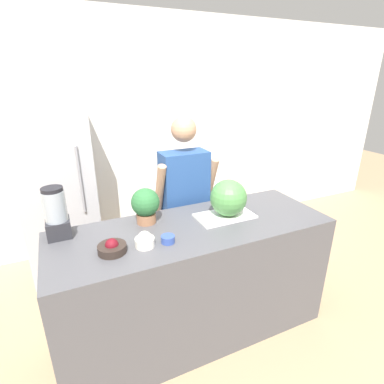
# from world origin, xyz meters

# --- Properties ---
(ground_plane) EXTENTS (14.00, 14.00, 0.00)m
(ground_plane) POSITION_xyz_m (0.00, 0.00, 0.00)
(ground_plane) COLOR tan
(wall_back) EXTENTS (8.00, 0.06, 2.60)m
(wall_back) POSITION_xyz_m (0.00, 2.05, 1.30)
(wall_back) COLOR white
(wall_back) RESTS_ON ground_plane
(counter_island) EXTENTS (2.02, 0.72, 0.93)m
(counter_island) POSITION_xyz_m (0.00, 0.36, 0.47)
(counter_island) COLOR #4C4C51
(counter_island) RESTS_ON ground_plane
(refrigerator) EXTENTS (0.67, 0.65, 1.77)m
(refrigerator) POSITION_xyz_m (-0.86, 1.69, 0.89)
(refrigerator) COLOR #B7B7BC
(refrigerator) RESTS_ON ground_plane
(person) EXTENTS (0.55, 0.26, 1.64)m
(person) POSITION_xyz_m (0.16, 0.91, 0.84)
(person) COLOR gray
(person) RESTS_ON ground_plane
(cutting_board) EXTENTS (0.44, 0.25, 0.01)m
(cutting_board) POSITION_xyz_m (0.28, 0.40, 0.94)
(cutting_board) COLOR white
(cutting_board) RESTS_ON counter_island
(watermelon) EXTENTS (0.28, 0.28, 0.28)m
(watermelon) POSITION_xyz_m (0.30, 0.40, 1.09)
(watermelon) COLOR #4C8C47
(watermelon) RESTS_ON cutting_board
(bowl_cherries) EXTENTS (0.17, 0.17, 0.09)m
(bowl_cherries) POSITION_xyz_m (-0.60, 0.26, 0.97)
(bowl_cherries) COLOR #2D231E
(bowl_cherries) RESTS_ON counter_island
(bowl_cream) EXTENTS (0.12, 0.12, 0.10)m
(bowl_cream) POSITION_xyz_m (-0.40, 0.24, 0.98)
(bowl_cream) COLOR white
(bowl_cream) RESTS_ON counter_island
(bowl_small_blue) EXTENTS (0.09, 0.09, 0.05)m
(bowl_small_blue) POSITION_xyz_m (-0.25, 0.23, 0.96)
(bowl_small_blue) COLOR #334C9E
(bowl_small_blue) RESTS_ON counter_island
(blender) EXTENTS (0.15, 0.15, 0.35)m
(blender) POSITION_xyz_m (-0.88, 0.60, 1.10)
(blender) COLOR #28282D
(blender) RESTS_ON counter_island
(potted_plant) EXTENTS (0.20, 0.20, 0.26)m
(potted_plant) POSITION_xyz_m (-0.29, 0.56, 1.08)
(potted_plant) COLOR #996647
(potted_plant) RESTS_ON counter_island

